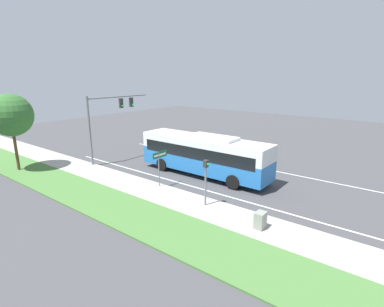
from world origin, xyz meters
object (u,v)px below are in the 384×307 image
at_px(signal_gantry, 109,114).
at_px(pedestrian_signal, 206,175).
at_px(street_sign, 159,162).
at_px(utility_cabinet, 260,220).
at_px(bus, 204,153).

bearing_deg(signal_gantry, pedestrian_signal, -102.74).
bearing_deg(street_sign, utility_cabinet, -98.52).
bearing_deg(pedestrian_signal, bus, 36.64).
xyz_separation_m(bus, pedestrian_signal, (-4.85, -3.60, 0.19)).
bearing_deg(street_sign, signal_gantry, 75.05).
relative_size(signal_gantry, pedestrian_signal, 2.28).
xyz_separation_m(signal_gantry, pedestrian_signal, (-2.95, -13.07, -2.43)).
distance_m(bus, signal_gantry, 10.00).
bearing_deg(pedestrian_signal, utility_cabinet, -98.56).
distance_m(street_sign, utility_cabinet, 8.73).
xyz_separation_m(signal_gantry, utility_cabinet, (-3.55, -17.05, -3.92)).
bearing_deg(bus, pedestrian_signal, -143.36).
relative_size(signal_gantry, street_sign, 2.55).
height_order(signal_gantry, pedestrian_signal, signal_gantry).
bearing_deg(signal_gantry, bus, -78.70).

